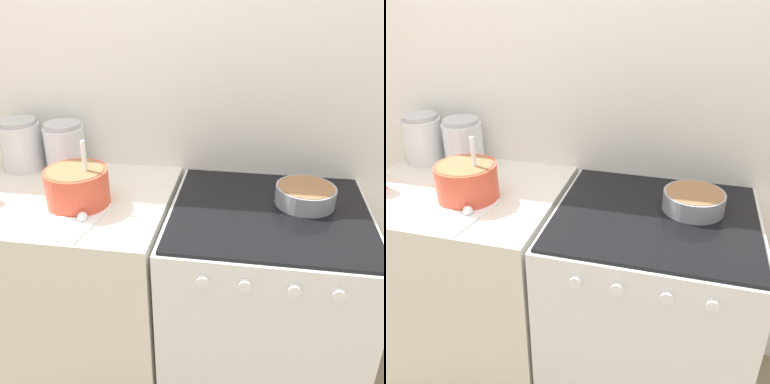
# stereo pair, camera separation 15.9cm
# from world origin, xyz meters

# --- Properties ---
(wall_back) EXTENTS (4.63, 0.05, 2.40)m
(wall_back) POSITION_xyz_m (0.00, 0.70, 1.20)
(wall_back) COLOR white
(wall_back) RESTS_ON ground_plane
(countertop_cabinet) EXTENTS (0.81, 0.68, 0.90)m
(countertop_cabinet) POSITION_xyz_m (-0.41, 0.34, 0.45)
(countertop_cabinet) COLOR silver
(countertop_cabinet) RESTS_ON ground_plane
(stove) EXTENTS (0.74, 0.69, 0.90)m
(stove) POSITION_xyz_m (0.39, 0.34, 0.45)
(stove) COLOR silver
(stove) RESTS_ON ground_plane
(mixing_bowl) EXTENTS (0.23, 0.23, 0.25)m
(mixing_bowl) POSITION_xyz_m (-0.32, 0.28, 0.98)
(mixing_bowl) COLOR #D84C33
(mixing_bowl) RESTS_ON countertop_cabinet
(baking_pan) EXTENTS (0.22, 0.22, 0.07)m
(baking_pan) POSITION_xyz_m (0.51, 0.41, 0.94)
(baking_pan) COLOR gray
(baking_pan) RESTS_ON stove
(storage_jar_left) EXTENTS (0.17, 0.17, 0.22)m
(storage_jar_left) POSITION_xyz_m (-0.70, 0.57, 0.99)
(storage_jar_left) COLOR silver
(storage_jar_left) RESTS_ON countertop_cabinet
(storage_jar_middle) EXTENTS (0.17, 0.17, 0.22)m
(storage_jar_middle) POSITION_xyz_m (-0.49, 0.57, 0.99)
(storage_jar_middle) COLOR silver
(storage_jar_middle) RESTS_ON countertop_cabinet
(recipe_page) EXTENTS (0.22, 0.31, 0.01)m
(recipe_page) POSITION_xyz_m (-0.30, 0.16, 0.90)
(recipe_page) COLOR white
(recipe_page) RESTS_ON countertop_cabinet
(measuring_spoon) EXTENTS (0.12, 0.04, 0.04)m
(measuring_spoon) POSITION_xyz_m (-0.28, 0.16, 0.91)
(measuring_spoon) COLOR white
(measuring_spoon) RESTS_ON countertop_cabinet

